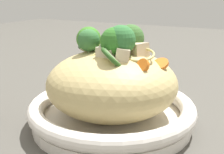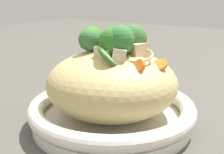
# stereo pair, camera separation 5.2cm
# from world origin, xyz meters

# --- Properties ---
(ground_plane) EXTENTS (3.00, 3.00, 0.00)m
(ground_plane) POSITION_xyz_m (0.00, 0.00, 0.00)
(ground_plane) COLOR #4C4942
(serving_bowl) EXTENTS (0.30, 0.30, 0.05)m
(serving_bowl) POSITION_xyz_m (0.00, 0.00, 0.02)
(serving_bowl) COLOR white
(serving_bowl) RESTS_ON ground_plane
(noodle_heap) EXTENTS (0.23, 0.23, 0.13)m
(noodle_heap) POSITION_xyz_m (-0.00, 0.00, 0.08)
(noodle_heap) COLOR tan
(noodle_heap) RESTS_ON serving_bowl
(broccoli_florets) EXTENTS (0.15, 0.14, 0.07)m
(broccoli_florets) POSITION_xyz_m (0.00, -0.01, 0.15)
(broccoli_florets) COLOR #98B072
(broccoli_florets) RESTS_ON serving_bowl
(carrot_coins) EXTENTS (0.14, 0.07, 0.04)m
(carrot_coins) POSITION_xyz_m (-0.04, 0.00, 0.13)
(carrot_coins) COLOR orange
(carrot_coins) RESTS_ON serving_bowl
(zucchini_slices) EXTENTS (0.13, 0.10, 0.04)m
(zucchini_slices) POSITION_xyz_m (0.01, 0.02, 0.13)
(zucchini_slices) COLOR beige
(zucchini_slices) RESTS_ON serving_bowl
(chicken_chunks) EXTENTS (0.09, 0.11, 0.03)m
(chicken_chunks) POSITION_xyz_m (-0.02, -0.00, 0.14)
(chicken_chunks) COLOR beige
(chicken_chunks) RESTS_ON serving_bowl
(drinking_glass) EXTENTS (0.07, 0.07, 0.11)m
(drinking_glass) POSITION_xyz_m (0.16, -0.21, 0.05)
(drinking_glass) COLOR silver
(drinking_glass) RESTS_ON ground_plane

